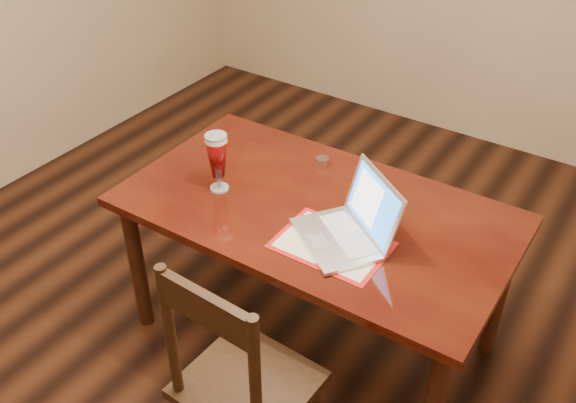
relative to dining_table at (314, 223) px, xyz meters
The scene contains 3 objects.
ground 0.72m from the dining_table, 126.92° to the right, with size 5.00×5.00×0.00m, color black.
dining_table is the anchor object (origin of this frame).
dining_chair 0.78m from the dining_table, 77.94° to the right, with size 0.47×0.45×1.06m.
Camera 1 is at (1.26, -1.72, 2.37)m, focal length 40.00 mm.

